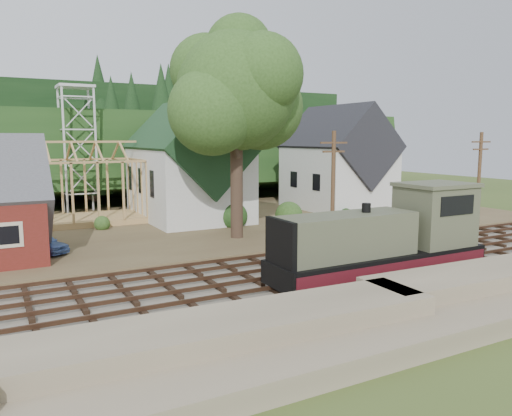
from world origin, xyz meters
name	(u,v)px	position (x,y,z in m)	size (l,w,h in m)	color
ground	(286,278)	(0.00, 0.00, 0.00)	(140.00, 140.00, 0.00)	#384C1E
embankment	(400,331)	(0.00, -8.50, 0.00)	(64.00, 5.00, 1.60)	#7F7259
railroad_bed	(286,277)	(0.00, 0.00, 0.08)	(64.00, 11.00, 0.16)	#726B5B
village_flat	(175,225)	(0.00, 18.00, 0.15)	(64.00, 26.00, 0.30)	brown
hillside	(112,197)	(0.00, 42.00, 0.00)	(70.00, 28.00, 8.00)	#1E3F19
ridge	(89,187)	(0.00, 58.00, 0.00)	(80.00, 20.00, 12.00)	black
church	(188,164)	(2.00, 19.68, 5.18)	(8.40, 15.17, 13.00)	silver
farmhouse	(337,164)	(18.00, 19.00, 4.87)	(8.40, 10.80, 10.60)	silver
timber_frame	(91,188)	(-6.00, 22.00, 3.27)	(8.20, 6.20, 6.99)	tan
lattice_tower	(76,111)	(-6.00, 28.00, 10.03)	(3.20, 3.20, 12.12)	silver
big_tree	(238,100)	(2.17, 10.08, 10.22)	(10.90, 8.40, 14.70)	#38281E
telegraph_pole_near	(333,186)	(7.00, 5.20, 4.25)	(2.20, 0.28, 8.00)	#4C331E
telegraph_pole_far	(479,178)	(22.00, 5.20, 4.25)	(2.20, 0.28, 8.00)	#4C331E
locomotive	(387,241)	(4.38, -3.00, 2.17)	(12.32, 3.08, 4.92)	black
car_blue	(43,244)	(-11.05, 11.19, 0.93)	(1.48, 3.67, 1.25)	#5A7CC2
car_red	(360,206)	(18.34, 15.68, 0.86)	(1.87, 4.06, 1.13)	red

